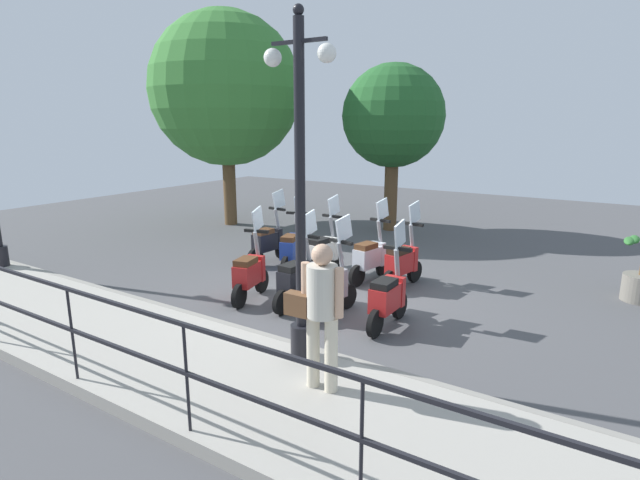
{
  "coord_description": "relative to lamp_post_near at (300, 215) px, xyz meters",
  "views": [
    {
      "loc": [
        -6.99,
        -4.1,
        2.93
      ],
      "look_at": [
        0.2,
        0.5,
        0.9
      ],
      "focal_mm": 28.0,
      "sensor_mm": 36.0,
      "label": 1
    }
  ],
  "objects": [
    {
      "name": "ground_plane",
      "position": [
        2.4,
        0.9,
        -1.9
      ],
      "size": [
        28.0,
        28.0,
        0.0
      ],
      "primitive_type": "plane",
      "color": "#4C4C4F"
    },
    {
      "name": "promenade_walkway",
      "position": [
        -0.75,
        0.9,
        -1.82
      ],
      "size": [
        2.2,
        20.0,
        0.15
      ],
      "color": "#A39E93",
      "rests_on": "ground_plane"
    },
    {
      "name": "fence_railing",
      "position": [
        -1.8,
        0.9,
        -0.99
      ],
      "size": [
        0.04,
        16.03,
        1.07
      ],
      "color": "black",
      "rests_on": "promenade_walkway"
    },
    {
      "name": "lamp_post_near",
      "position": [
        0.0,
        0.0,
        0.0
      ],
      "size": [
        0.26,
        0.9,
        3.98
      ],
      "color": "black",
      "rests_on": "promenade_walkway"
    },
    {
      "name": "pedestrian_with_bag",
      "position": [
        -0.51,
        -0.59,
        -0.82
      ],
      "size": [
        0.33,
        0.65,
        1.59
      ],
      "rotation": [
        0.0,
        0.0,
        0.04
      ],
      "color": "beige",
      "rests_on": "promenade_walkway"
    },
    {
      "name": "tree_large",
      "position": [
        6.08,
        6.72,
        1.88
      ],
      "size": [
        4.18,
        4.18,
        5.88
      ],
      "color": "brown",
      "rests_on": "ground_plane"
    },
    {
      "name": "tree_distant",
      "position": [
        7.89,
        2.48,
        1.15
      ],
      "size": [
        2.72,
        2.72,
        4.43
      ],
      "color": "brown",
      "rests_on": "ground_plane"
    },
    {
      "name": "scooter_near_0",
      "position": [
        1.67,
        -0.37,
        -1.42
      ],
      "size": [
        1.23,
        0.44,
        1.54
      ],
      "rotation": [
        0.0,
        0.0,
        -0.0
      ],
      "color": "black",
      "rests_on": "ground_plane"
    },
    {
      "name": "scooter_near_1",
      "position": [
        1.6,
        0.59,
        -1.42
      ],
      "size": [
        1.22,
        0.48,
        1.54
      ],
      "rotation": [
        0.0,
        0.0,
        -0.19
      ],
      "color": "black",
      "rests_on": "ground_plane"
    },
    {
      "name": "scooter_near_2",
      "position": [
        1.64,
        1.21,
        -1.42
      ],
      "size": [
        1.23,
        0.44,
        1.54
      ],
      "rotation": [
        0.0,
        0.0,
        -0.04
      ],
      "color": "black",
      "rests_on": "ground_plane"
    },
    {
      "name": "scooter_near_3",
      "position": [
        1.49,
        2.07,
        -1.42
      ],
      "size": [
        1.22,
        0.51,
        1.54
      ],
      "rotation": [
        0.0,
        0.0,
        0.23
      ],
      "color": "black",
      "rests_on": "ground_plane"
    },
    {
      "name": "scooter_far_0",
      "position": [
        3.47,
        0.19,
        -1.42
      ],
      "size": [
        1.23,
        0.47,
        1.54
      ],
      "rotation": [
        0.0,
        0.0,
        -0.16
      ],
      "color": "black",
      "rests_on": "ground_plane"
    },
    {
      "name": "scooter_far_1",
      "position": [
        3.47,
        0.83,
        -1.42
      ],
      "size": [
        1.23,
        0.47,
        1.54
      ],
      "rotation": [
        0.0,
        0.0,
        -0.17
      ],
      "color": "black",
      "rests_on": "ground_plane"
    },
    {
      "name": "scooter_far_2",
      "position": [
        3.33,
        1.78,
        -1.42
      ],
      "size": [
        1.23,
        0.44,
        1.54
      ],
      "rotation": [
        0.0,
        0.0,
        -0.08
      ],
      "color": "black",
      "rests_on": "ground_plane"
    },
    {
      "name": "scooter_far_3",
      "position": [
        3.24,
        2.46,
        -1.42
      ],
      "size": [
        1.21,
        0.53,
        1.54
      ],
      "rotation": [
        0.0,
        0.0,
        0.28
      ],
      "color": "black",
      "rests_on": "ground_plane"
    },
    {
      "name": "scooter_far_4",
      "position": [
        3.42,
        3.21,
        -1.42
      ],
      "size": [
        1.23,
        0.44,
        1.54
      ],
      "rotation": [
        0.0,
        0.0,
        -0.1
      ],
      "color": "black",
      "rests_on": "ground_plane"
    }
  ]
}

